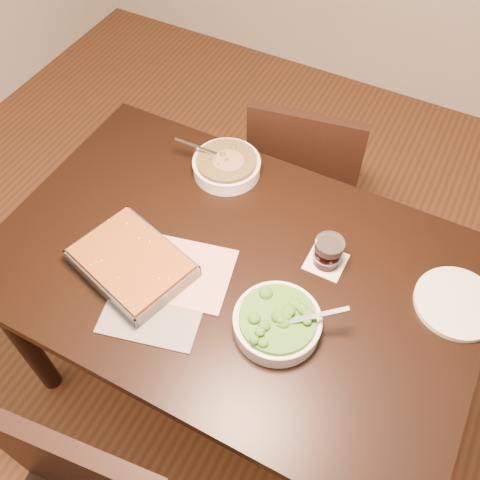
% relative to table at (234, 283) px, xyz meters
% --- Properties ---
extents(ground, '(4.00, 4.00, 0.00)m').
position_rel_table_xyz_m(ground, '(0.00, 0.00, -0.65)').
color(ground, '#4E2716').
rests_on(ground, ground).
extents(table, '(1.40, 0.90, 0.75)m').
position_rel_table_xyz_m(table, '(0.00, 0.00, 0.00)').
color(table, black).
rests_on(table, ground).
extents(magazine_a, '(0.35, 0.28, 0.01)m').
position_rel_table_xyz_m(magazine_a, '(-0.13, -0.09, 0.10)').
color(magazine_a, '#A83630').
rests_on(magazine_a, table).
extents(magazine_b, '(0.30, 0.25, 0.00)m').
position_rel_table_xyz_m(magazine_b, '(-0.12, -0.24, 0.10)').
color(magazine_b, '#26262D').
rests_on(magazine_b, table).
extents(coaster, '(0.11, 0.11, 0.00)m').
position_rel_table_xyz_m(coaster, '(0.23, 0.13, 0.10)').
color(coaster, white).
rests_on(coaster, table).
extents(stew_bowl, '(0.24, 0.22, 0.09)m').
position_rel_table_xyz_m(stew_bowl, '(-0.19, 0.32, 0.13)').
color(stew_bowl, white).
rests_on(stew_bowl, table).
extents(broccoli_bowl, '(0.24, 0.23, 0.09)m').
position_rel_table_xyz_m(broccoli_bowl, '(0.20, -0.12, 0.13)').
color(broccoli_bowl, white).
rests_on(broccoli_bowl, table).
extents(baking_dish, '(0.37, 0.32, 0.06)m').
position_rel_table_xyz_m(baking_dish, '(-0.25, -0.14, 0.12)').
color(baking_dish, silver).
rests_on(baking_dish, table).
extents(wine_tumbler, '(0.08, 0.08, 0.09)m').
position_rel_table_xyz_m(wine_tumbler, '(0.23, 0.13, 0.15)').
color(wine_tumbler, black).
rests_on(wine_tumbler, coaster).
extents(dinner_plate, '(0.23, 0.23, 0.02)m').
position_rel_table_xyz_m(dinner_plate, '(0.60, 0.17, 0.10)').
color(dinner_plate, white).
rests_on(dinner_plate, table).
extents(chair_far, '(0.47, 0.47, 0.87)m').
position_rel_table_xyz_m(chair_far, '(-0.04, 0.67, -0.17)').
color(chair_far, black).
rests_on(chair_far, ground).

